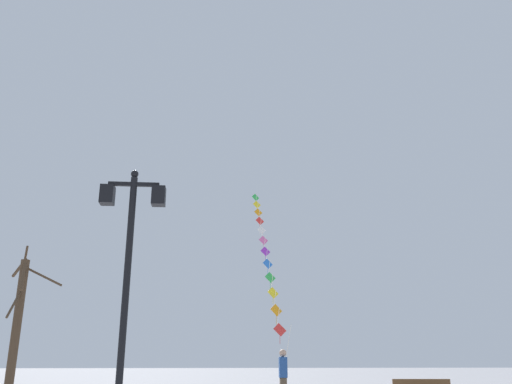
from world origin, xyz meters
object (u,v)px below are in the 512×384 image
(twin_lantern_lamp_post, at_px, (129,246))
(kite_flyer, at_px, (283,377))
(bare_tree, at_px, (17,325))
(kite_train, at_px, (266,252))

(twin_lantern_lamp_post, bearing_deg, kite_flyer, 57.53)
(bare_tree, bearing_deg, kite_flyer, -0.12)
(twin_lantern_lamp_post, bearing_deg, kite_train, 74.67)
(kite_train, xyz_separation_m, kite_flyer, (-0.51, -10.06, -5.85))
(kite_train, bearing_deg, twin_lantern_lamp_post, -105.33)
(kite_flyer, distance_m, bare_tree, 8.24)
(kite_train, distance_m, kite_flyer, 11.65)
(twin_lantern_lamp_post, height_order, bare_tree, twin_lantern_lamp_post)
(kite_train, relative_size, kite_flyer, 9.54)
(twin_lantern_lamp_post, xyz_separation_m, kite_train, (4.46, 16.27, 3.15))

